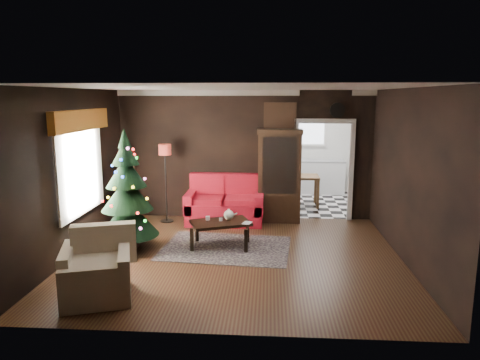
# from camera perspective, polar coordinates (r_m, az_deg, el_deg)

# --- Properties ---
(floor) EXTENTS (5.50, 5.50, 0.00)m
(floor) POSITION_cam_1_polar(r_m,az_deg,el_deg) (7.61, -0.46, -9.81)
(floor) COLOR black
(floor) RESTS_ON ground
(ceiling) EXTENTS (5.50, 5.50, 0.00)m
(ceiling) POSITION_cam_1_polar(r_m,az_deg,el_deg) (7.13, -0.50, 11.78)
(ceiling) COLOR white
(ceiling) RESTS_ON ground
(wall_back) EXTENTS (5.50, 0.00, 5.50)m
(wall_back) POSITION_cam_1_polar(r_m,az_deg,el_deg) (9.70, 0.64, 3.20)
(wall_back) COLOR black
(wall_back) RESTS_ON ground
(wall_front) EXTENTS (5.50, 0.00, 5.50)m
(wall_front) POSITION_cam_1_polar(r_m,az_deg,el_deg) (4.80, -2.73, -4.57)
(wall_front) COLOR black
(wall_front) RESTS_ON ground
(wall_left) EXTENTS (0.00, 5.50, 5.50)m
(wall_left) POSITION_cam_1_polar(r_m,az_deg,el_deg) (7.93, -20.71, 0.82)
(wall_left) COLOR black
(wall_left) RESTS_ON ground
(wall_right) EXTENTS (0.00, 5.50, 5.50)m
(wall_right) POSITION_cam_1_polar(r_m,az_deg,el_deg) (7.55, 20.83, 0.34)
(wall_right) COLOR black
(wall_right) RESTS_ON ground
(doorway) EXTENTS (1.10, 0.10, 2.10)m
(doorway) POSITION_cam_1_polar(r_m,az_deg,el_deg) (9.81, 10.60, 1.03)
(doorway) COLOR silver
(doorway) RESTS_ON ground
(left_window) EXTENTS (0.05, 1.60, 1.40)m
(left_window) POSITION_cam_1_polar(r_m,az_deg,el_deg) (8.09, -19.90, 1.41)
(left_window) COLOR white
(left_window) RESTS_ON wall_left
(valance) EXTENTS (0.12, 2.10, 0.35)m
(valance) POSITION_cam_1_polar(r_m,az_deg,el_deg) (7.97, -19.74, 7.24)
(valance) COLOR #97541B
(valance) RESTS_ON wall_left
(kitchen_floor) EXTENTS (3.00, 3.00, 0.00)m
(kitchen_floor) POSITION_cam_1_polar(r_m,az_deg,el_deg) (11.48, 9.56, -2.88)
(kitchen_floor) COLOR white
(kitchen_floor) RESTS_ON ground
(kitchen_window) EXTENTS (0.70, 0.06, 0.70)m
(kitchen_window) POSITION_cam_1_polar(r_m,az_deg,el_deg) (12.64, 9.16, 6.17)
(kitchen_window) COLOR white
(kitchen_window) RESTS_ON ground
(rug) EXTENTS (2.37, 1.81, 0.01)m
(rug) POSITION_cam_1_polar(r_m,az_deg,el_deg) (8.00, -1.81, -8.73)
(rug) COLOR #493644
(rug) RESTS_ON ground
(loveseat) EXTENTS (1.70, 0.90, 1.00)m
(loveseat) POSITION_cam_1_polar(r_m,az_deg,el_deg) (9.45, -1.95, -2.55)
(loveseat) COLOR maroon
(loveseat) RESTS_ON ground
(curio_cabinet) EXTENTS (0.90, 0.45, 1.90)m
(curio_cabinet) POSITION_cam_1_polar(r_m,az_deg,el_deg) (9.53, 5.06, 0.28)
(curio_cabinet) COLOR black
(curio_cabinet) RESTS_ON ground
(floor_lamp) EXTENTS (0.35, 0.35, 1.69)m
(floor_lamp) POSITION_cam_1_polar(r_m,az_deg,el_deg) (9.60, -9.51, -0.48)
(floor_lamp) COLOR black
(floor_lamp) RESTS_ON ground
(christmas_tree) EXTENTS (1.35, 1.35, 2.03)m
(christmas_tree) POSITION_cam_1_polar(r_m,az_deg,el_deg) (7.96, -14.33, -1.35)
(christmas_tree) COLOR #0C360D
(christmas_tree) RESTS_ON ground
(armchair) EXTENTS (1.16, 1.16, 0.94)m
(armchair) POSITION_cam_1_polar(r_m,az_deg,el_deg) (6.28, -18.02, -10.39)
(armchair) COLOR beige
(armchair) RESTS_ON ground
(coffee_table) EXTENTS (1.18, 0.95, 0.46)m
(coffee_table) POSITION_cam_1_polar(r_m,az_deg,el_deg) (8.01, -2.50, -6.93)
(coffee_table) COLOR black
(coffee_table) RESTS_ON rug
(teapot) EXTENTS (0.25, 0.25, 0.20)m
(teapot) POSITION_cam_1_polar(r_m,az_deg,el_deg) (8.01, -1.46, -4.47)
(teapot) COLOR beige
(teapot) RESTS_ON coffee_table
(cup_a) EXTENTS (0.07, 0.07, 0.05)m
(cup_a) POSITION_cam_1_polar(r_m,az_deg,el_deg) (7.97, -2.49, -5.08)
(cup_a) COLOR white
(cup_a) RESTS_ON coffee_table
(cup_b) EXTENTS (0.08, 0.08, 0.07)m
(cup_b) POSITION_cam_1_polar(r_m,az_deg,el_deg) (8.03, -4.16, -4.91)
(cup_b) COLOR silver
(cup_b) RESTS_ON coffee_table
(book) EXTENTS (0.14, 0.05, 0.19)m
(book) POSITION_cam_1_polar(r_m,az_deg,el_deg) (7.81, 0.42, -4.86)
(book) COLOR gray
(book) RESTS_ON coffee_table
(wall_clock) EXTENTS (0.32, 0.32, 0.06)m
(wall_clock) POSITION_cam_1_polar(r_m,az_deg,el_deg) (9.66, 12.39, 8.76)
(wall_clock) COLOR silver
(wall_clock) RESTS_ON wall_back
(painting) EXTENTS (0.62, 0.05, 0.52)m
(painting) POSITION_cam_1_polar(r_m,az_deg,el_deg) (9.57, 5.16, 8.16)
(painting) COLOR #AD7C3B
(painting) RESTS_ON wall_back
(kitchen_counter) EXTENTS (1.80, 0.60, 0.90)m
(kitchen_counter) POSITION_cam_1_polar(r_m,az_deg,el_deg) (12.56, 9.10, 0.39)
(kitchen_counter) COLOR white
(kitchen_counter) RESTS_ON ground
(kitchen_table) EXTENTS (0.70, 0.70, 0.75)m
(kitchen_table) POSITION_cam_1_polar(r_m,az_deg,el_deg) (11.08, 8.23, -1.35)
(kitchen_table) COLOR brown
(kitchen_table) RESTS_ON ground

